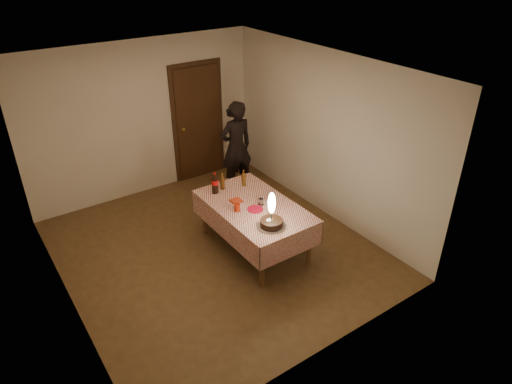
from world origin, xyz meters
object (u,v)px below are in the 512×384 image
Objects in this scene: red_plate at (255,209)px; red_cup at (237,208)px; birthday_cake at (271,219)px; amber_bottle_left at (222,182)px; dining_table at (254,211)px; amber_bottle_right at (244,178)px; cola_bottle at (215,183)px; photographer at (236,147)px; clear_cup at (261,202)px.

red_cup reaches higher than red_plate.
birthday_cake is 1.21m from amber_bottle_left.
dining_table is 6.75× the size of amber_bottle_right.
cola_bottle is (-0.21, 0.72, 0.15)m from red_plate.
amber_bottle_right is (0.20, 0.55, 0.22)m from dining_table.
dining_table is 6.75× the size of amber_bottle_left.
photographer reaches higher than red_plate.
cola_bottle is at bearing -165.84° from amber_bottle_left.
red_cup is at bearing -91.51° from cola_bottle.
red_cup is 0.61m from cola_bottle.
amber_bottle_left is (-0.20, 0.69, 0.07)m from clear_cup.
amber_bottle_right is at bearing -7.13° from cola_bottle.
amber_bottle_left is (0.00, 1.21, 0.01)m from birthday_cake.
amber_bottle_right is at bearing 49.38° from red_cup.
red_cup is at bearing 178.49° from dining_table.
birthday_cake is at bearing -101.75° from dining_table.
amber_bottle_left reaches higher than red_plate.
red_plate is 0.16m from clear_cup.
dining_table is at bearing -109.73° from amber_bottle_right.
red_cup is 0.39× the size of amber_bottle_left.
birthday_cake is at bearing -74.74° from red_cup.
photographer is at bearing 68.32° from birthday_cake.
amber_bottle_right reaches higher than dining_table.
photographer is (0.66, 1.66, 0.05)m from clear_cup.
photographer reaches higher than birthday_cake.
birthday_cake is 0.59m from red_cup.
amber_bottle_right reaches higher than red_plate.
cola_bottle reaches higher than amber_bottle_right.
cola_bottle is 1.25× the size of amber_bottle_right.
cola_bottle is (-0.34, 0.65, 0.11)m from clear_cup.
amber_bottle_right is 1.21m from photographer.
clear_cup is 1.79m from photographer.
dining_table is 7.82× the size of red_plate.
red_plate is 0.25m from red_cup.
birthday_cake is 2.35m from photographer.
red_cup is 0.66m from amber_bottle_left.
amber_bottle_left is at bearing 163.37° from amber_bottle_right.
birthday_cake reaches higher than red_cup.
cola_bottle is at bearing 172.87° from amber_bottle_right.
photographer is (0.75, 1.62, 0.20)m from dining_table.
photographer reaches higher than amber_bottle_left.
amber_bottle_right is at bearing 70.27° from dining_table.
amber_bottle_left is at bearing 99.81° from dining_table.
amber_bottle_left is at bearing -131.46° from photographer.
clear_cup is (0.36, -0.05, -0.01)m from red_cup.
birthday_cake is 0.47m from red_plate.
red_cup is 0.06× the size of photographer.
amber_bottle_left is (-0.11, 0.65, 0.22)m from dining_table.
birthday_cake is 0.56m from clear_cup.
amber_bottle_right reaches higher than red_cup.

